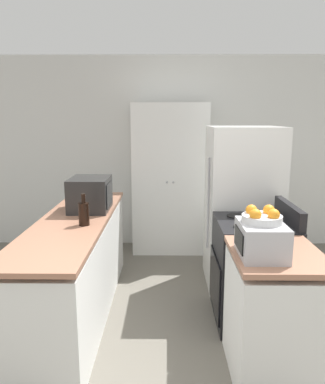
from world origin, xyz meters
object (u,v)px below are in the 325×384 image
(microwave, at_px, (90,194))
(toaster_oven, at_px, (261,240))
(stove, at_px, (252,270))
(wine_bottle, at_px, (84,213))
(refrigerator, at_px, (242,207))
(pantry_cabinet, at_px, (170,179))
(fruit_bowl, at_px, (262,217))

(microwave, distance_m, toaster_oven, 1.81)
(stove, bearing_deg, wine_bottle, -175.45)
(wine_bottle, xyz_separation_m, toaster_oven, (1.30, -0.69, 0.01))
(refrigerator, relative_size, wine_bottle, 6.37)
(pantry_cabinet, relative_size, fruit_bowl, 7.66)
(stove, distance_m, microwave, 1.66)
(pantry_cabinet, height_order, stove, pantry_cabinet)
(wine_bottle, bearing_deg, pantry_cabinet, 68.95)
(pantry_cabinet, relative_size, stove, 1.84)
(wine_bottle, bearing_deg, fruit_bowl, -27.30)
(toaster_oven, relative_size, fruit_bowl, 1.46)
(pantry_cabinet, relative_size, microwave, 4.30)
(wine_bottle, bearing_deg, microwave, 95.32)
(wine_bottle, bearing_deg, stove, 4.55)
(wine_bottle, relative_size, toaster_oven, 0.71)
(microwave, bearing_deg, pantry_cabinet, 60.57)
(toaster_oven, bearing_deg, wine_bottle, 152.17)
(microwave, relative_size, fruit_bowl, 1.78)
(microwave, distance_m, fruit_bowl, 1.80)
(stove, bearing_deg, microwave, 164.88)
(stove, height_order, microwave, microwave)
(toaster_oven, bearing_deg, refrigerator, 83.05)
(stove, distance_m, fruit_bowl, 1.07)
(refrigerator, bearing_deg, wine_bottle, -148.95)
(microwave, relative_size, wine_bottle, 1.72)
(toaster_oven, bearing_deg, microwave, 138.18)
(pantry_cabinet, distance_m, wine_bottle, 2.04)
(stove, distance_m, toaster_oven, 0.99)
(refrigerator, height_order, microwave, refrigerator)
(pantry_cabinet, xyz_separation_m, stove, (0.72, -1.79, -0.52))
(toaster_oven, bearing_deg, fruit_bowl, 85.75)
(pantry_cabinet, bearing_deg, microwave, -119.43)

